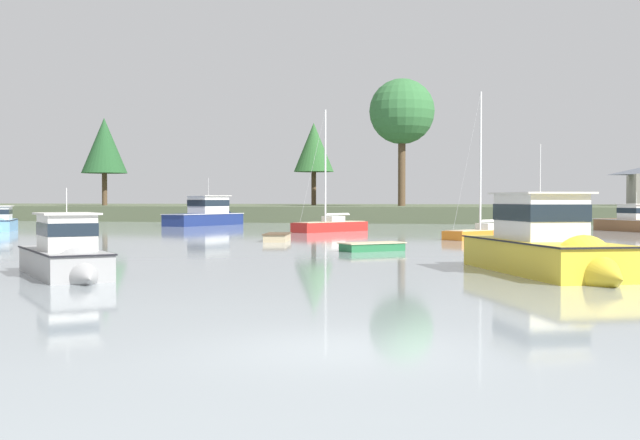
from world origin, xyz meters
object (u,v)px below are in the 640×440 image
at_px(dinghy_green, 372,248).
at_px(cruiser_wood, 639,225).
at_px(sailboat_red, 330,229).
at_px(cruiser_yellow, 551,255).
at_px(sailboat_orange, 486,235).
at_px(dinghy_sand, 277,238).
at_px(cruiser_grey, 68,263).
at_px(cruiser_navy, 211,218).

xyz_separation_m(dinghy_green, cruiser_wood, (15.43, 27.00, 0.32)).
xyz_separation_m(sailboat_red, cruiser_yellow, (14.56, -31.59, 0.41)).
xyz_separation_m(sailboat_red, sailboat_orange, (11.63, -8.34, -0.01)).
relative_size(sailboat_red, dinghy_sand, 2.77).
bearing_deg(cruiser_grey, sailboat_red, 90.02).
xyz_separation_m(sailboat_red, cruiser_navy, (-14.21, 11.96, 0.47)).
height_order(dinghy_green, cruiser_wood, cruiser_wood).
bearing_deg(cruiser_grey, cruiser_navy, 106.52).
xyz_separation_m(cruiser_navy, dinghy_sand, (14.31, -25.90, -0.52)).
relative_size(cruiser_wood, sailboat_orange, 0.80).
distance_m(sailboat_red, cruiser_navy, 18.58).
distance_m(sailboat_orange, cruiser_grey, 29.99).
bearing_deg(sailboat_orange, sailboat_red, 144.37).
xyz_separation_m(dinghy_green, sailboat_orange, (4.70, 12.95, 0.06)).
bearing_deg(dinghy_sand, cruiser_grey, -90.21).
bearing_deg(cruiser_navy, sailboat_red, -40.09).
bearing_deg(dinghy_sand, sailboat_orange, 25.91).
bearing_deg(cruiser_yellow, cruiser_navy, 123.45).
height_order(dinghy_green, cruiser_yellow, cruiser_yellow).
distance_m(sailboat_red, dinghy_sand, 13.94).
bearing_deg(dinghy_green, cruiser_wood, 60.26).
height_order(dinghy_green, sailboat_orange, sailboat_orange).
distance_m(cruiser_wood, sailboat_orange, 17.68).
height_order(cruiser_wood, dinghy_sand, cruiser_wood).
height_order(sailboat_red, cruiser_wood, sailboat_red).
relative_size(dinghy_green, cruiser_yellow, 0.34).
relative_size(cruiser_navy, cruiser_yellow, 1.11).
bearing_deg(cruiser_wood, dinghy_green, -119.74).
distance_m(dinghy_green, cruiser_grey, 16.25).
bearing_deg(cruiser_yellow, sailboat_orange, 97.17).
bearing_deg(dinghy_green, sailboat_orange, 70.05).
relative_size(dinghy_green, sailboat_orange, 0.34).
bearing_deg(dinghy_sand, cruiser_wood, 41.44).
xyz_separation_m(sailboat_red, dinghy_sand, (0.09, -13.94, -0.06)).
bearing_deg(cruiser_grey, cruiser_wood, 61.81).
relative_size(cruiser_grey, cruiser_yellow, 0.66).
relative_size(cruiser_wood, cruiser_yellow, 0.82).
xyz_separation_m(cruiser_wood, sailboat_orange, (-10.73, -14.05, -0.25)).
distance_m(cruiser_wood, cruiser_yellow, 38.12).
relative_size(sailboat_red, cruiser_wood, 1.28).
height_order(cruiser_grey, dinghy_sand, cruiser_grey).
xyz_separation_m(dinghy_green, dinghy_sand, (-6.84, 7.34, 0.02)).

